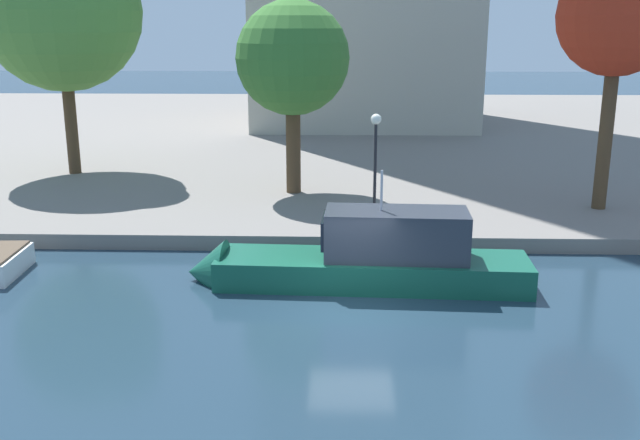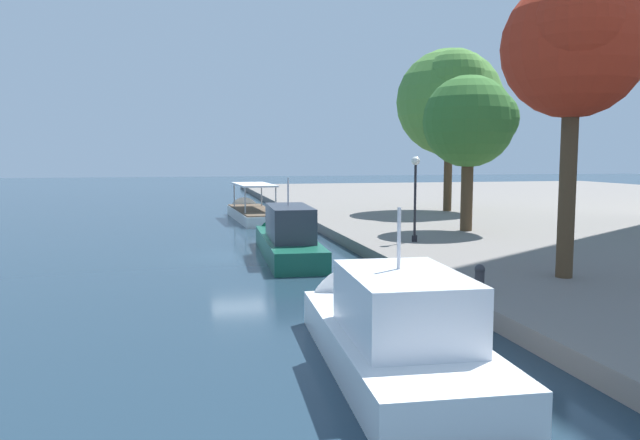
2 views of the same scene
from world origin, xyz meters
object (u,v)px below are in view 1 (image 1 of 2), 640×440
(motor_yacht_1, at_px, (357,264))
(tree_0, at_px, (68,8))
(lamp_post, at_px, (375,153))
(tree_2, at_px, (293,56))
(tree_1, at_px, (623,16))

(motor_yacht_1, xyz_separation_m, tree_0, (-13.97, 14.71, 8.05))
(lamp_post, bearing_deg, tree_2, 127.62)
(motor_yacht_1, relative_size, tree_1, 1.08)
(lamp_post, bearing_deg, motor_yacht_1, -97.21)
(lamp_post, distance_m, tree_2, 6.67)
(motor_yacht_1, distance_m, tree_1, 15.12)
(lamp_post, relative_size, tree_1, 0.41)
(tree_0, bearing_deg, lamp_post, -30.14)
(tree_0, height_order, tree_1, tree_0)
(tree_1, xyz_separation_m, tree_2, (-13.08, 2.72, -1.67))
(motor_yacht_1, relative_size, lamp_post, 2.65)
(tree_0, bearing_deg, tree_1, -15.54)
(lamp_post, height_order, tree_2, tree_2)
(tree_0, relative_size, tree_2, 1.41)
(lamp_post, height_order, tree_1, tree_1)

